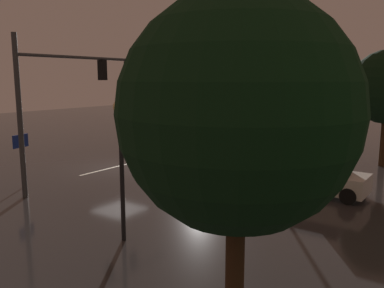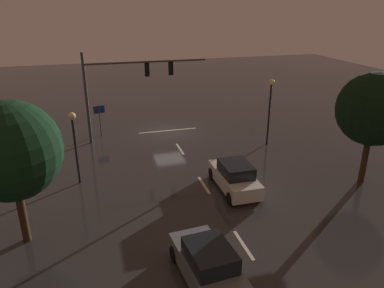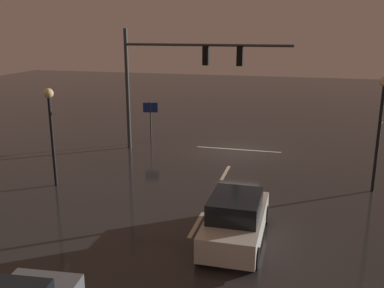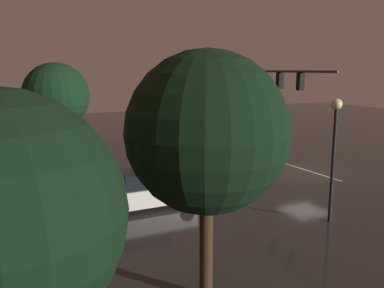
{
  "view_description": "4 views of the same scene",
  "coord_description": "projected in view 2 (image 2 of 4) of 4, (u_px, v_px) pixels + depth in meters",
  "views": [
    {
      "loc": [
        15.65,
        16.4,
        5.08
      ],
      "look_at": [
        0.95,
        5.86,
        2.08
      ],
      "focal_mm": 37.27,
      "sensor_mm": 36.0,
      "label": 1
    },
    {
      "loc": [
        5.95,
        28.57,
        10.28
      ],
      "look_at": [
        0.26,
        8.26,
        2.03
      ],
      "focal_mm": 34.12,
      "sensor_mm": 36.0,
      "label": 2
    },
    {
      "loc": [
        -3.44,
        24.09,
        7.01
      ],
      "look_at": [
        0.69,
        7.97,
        2.48
      ],
      "focal_mm": 40.48,
      "sensor_mm": 36.0,
      "label": 3
    },
    {
      "loc": [
        -18.35,
        17.09,
        6.17
      ],
      "look_at": [
        0.74,
        7.42,
        2.23
      ],
      "focal_mm": 38.08,
      "sensor_mm": 36.0,
      "label": 4
    }
  ],
  "objects": [
    {
      "name": "stop_bar",
      "position": [
        168.0,
        131.0,
        31.15
      ],
      "size": [
        5.0,
        0.16,
        0.01
      ],
      "primitive_type": "cube",
      "color": "beige",
      "rests_on": "ground_plane"
    },
    {
      "name": "tree_right_far",
      "position": [
        10.0,
        151.0,
        15.22
      ],
      "size": [
        4.31,
        4.31,
        6.63
      ],
      "color": "#382314",
      "rests_on": "ground_plane"
    },
    {
      "name": "car_approaching",
      "position": [
        235.0,
        177.0,
        21.17
      ],
      "size": [
        1.92,
        4.38,
        1.7
      ],
      "color": "silver",
      "rests_on": "ground_plane"
    },
    {
      "name": "car_distant",
      "position": [
        208.0,
        265.0,
        14.09
      ],
      "size": [
        2.24,
        4.49,
        1.7
      ],
      "color": "slate",
      "rests_on": "ground_plane"
    },
    {
      "name": "ground_plane",
      "position": [
        169.0,
        132.0,
        30.86
      ],
      "size": [
        80.0,
        80.0,
        0.0
      ],
      "primitive_type": "plane",
      "color": "#2D2B2B"
    },
    {
      "name": "lane_dash_near",
      "position": [
        244.0,
        245.0,
        16.51
      ],
      "size": [
        0.16,
        2.2,
        0.01
      ],
      "primitive_type": "cube",
      "rotation": [
        0.0,
        0.0,
        1.57
      ],
      "color": "beige",
      "rests_on": "ground_plane"
    },
    {
      "name": "lane_dash_far",
      "position": [
        180.0,
        149.0,
        27.27
      ],
      "size": [
        0.16,
        2.2,
        0.01
      ],
      "primitive_type": "cube",
      "rotation": [
        0.0,
        0.0,
        1.57
      ],
      "color": "beige",
      "rests_on": "ground_plane"
    },
    {
      "name": "traffic_signal_assembly",
      "position": [
        126.0,
        80.0,
        27.51
      ],
      "size": [
        9.36,
        0.47,
        6.92
      ],
      "color": "#383A3D",
      "rests_on": "ground_plane"
    },
    {
      "name": "street_lamp_left_kerb",
      "position": [
        270.0,
        100.0,
        26.91
      ],
      "size": [
        0.44,
        0.44,
        5.05
      ],
      "color": "black",
      "rests_on": "ground_plane"
    },
    {
      "name": "lane_dash_mid",
      "position": [
        204.0,
        185.0,
        21.89
      ],
      "size": [
        0.16,
        2.2,
        0.01
      ],
      "primitive_type": "cube",
      "rotation": [
        0.0,
        0.0,
        1.57
      ],
      "color": "beige",
      "rests_on": "ground_plane"
    },
    {
      "name": "street_lamp_right_kerb",
      "position": [
        74.0,
        134.0,
        21.04
      ],
      "size": [
        0.44,
        0.44,
        4.45
      ],
      "color": "black",
      "rests_on": "ground_plane"
    },
    {
      "name": "route_sign",
      "position": [
        99.0,
        114.0,
        29.34
      ],
      "size": [
        0.89,
        0.28,
        2.56
      ],
      "color": "#383A3D",
      "rests_on": "ground_plane"
    },
    {
      "name": "tree_left_far",
      "position": [
        374.0,
        109.0,
        20.67
      ],
      "size": [
        4.22,
        4.22,
        6.7
      ],
      "color": "#382314",
      "rests_on": "ground_plane"
    }
  ]
}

